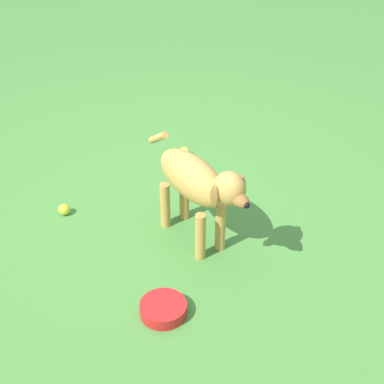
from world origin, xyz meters
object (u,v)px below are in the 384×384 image
tennis_ball_0 (185,152)px  water_bowl (163,309)px  dog (198,183)px  tennis_ball_1 (64,209)px

tennis_ball_0 → water_bowl: (-0.75, -1.19, -0.00)m
dog → water_bowl: bearing=-51.9°
tennis_ball_1 → water_bowl: 0.97m
dog → tennis_ball_0: dog is taller
dog → tennis_ball_1: 0.86m
dog → tennis_ball_1: dog is taller
dog → water_bowl: 0.65m
tennis_ball_0 → tennis_ball_1: bearing=-165.8°
tennis_ball_1 → dog: bearing=-46.5°
dog → tennis_ball_1: (-0.54, 0.57, -0.34)m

